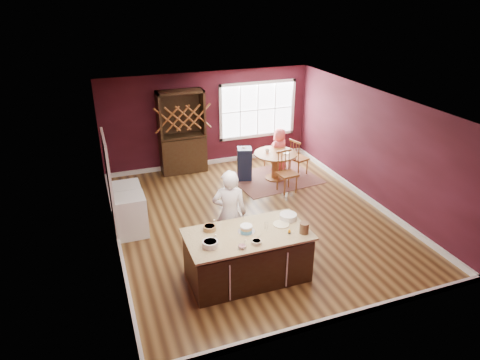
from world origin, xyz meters
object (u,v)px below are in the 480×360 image
object	(u,v)px
high_chair	(244,163)
washer	(131,216)
kitchen_island	(247,257)
chair_north	(273,150)
chair_east	(299,157)
dining_table	(275,160)
chair_south	(287,172)
toddler	(245,150)
dryer	(128,202)
seated_woman	(279,150)
layer_cake	(246,229)
hutch	(182,132)
baker	(230,214)

from	to	relation	value
high_chair	washer	distance (m)	3.71
kitchen_island	chair_north	xyz separation A→B (m)	(2.55, 4.58, 0.07)
chair_east	high_chair	xyz separation A→B (m)	(-1.53, 0.20, -0.05)
dining_table	chair_south	size ratio (longest dim) A/B	1.06
toddler	dryer	bearing A→B (deg)	-158.63
chair_south	seated_woman	world-z (taller)	seated_woman
layer_cake	dryer	size ratio (longest dim) A/B	0.34
chair_north	dryer	size ratio (longest dim) A/B	1.17
kitchen_island	chair_north	world-z (taller)	chair_north
layer_cake	chair_east	xyz separation A→B (m)	(3.00, 3.77, -0.46)
chair_south	layer_cake	bearing A→B (deg)	-134.55
hutch	layer_cake	bearing A→B (deg)	-90.59
layer_cake	chair_east	bearing A→B (deg)	51.49
layer_cake	toddler	world-z (taller)	layer_cake
high_chair	chair_east	bearing A→B (deg)	8.40
washer	high_chair	bearing A→B (deg)	29.61
dining_table	chair_east	xyz separation A→B (m)	(0.74, 0.06, -0.01)
kitchen_island	toddler	size ratio (longest dim) A/B	8.33
chair_east	washer	bearing A→B (deg)	91.35
toddler	dryer	world-z (taller)	toddler
baker	chair_south	bearing A→B (deg)	-118.22
dining_table	chair_north	xyz separation A→B (m)	(0.29, 0.81, -0.02)
chair_north	dryer	world-z (taller)	chair_north
kitchen_island	layer_cake	size ratio (longest dim) A/B	7.17
dryer	baker	bearing A→B (deg)	-50.22
chair_north	toddler	world-z (taller)	chair_north
baker	dryer	bearing A→B (deg)	-31.78
chair_east	dryer	world-z (taller)	chair_east
kitchen_island	baker	bearing A→B (deg)	93.88
kitchen_island	seated_woman	xyz separation A→B (m)	(2.59, 4.25, 0.19)
toddler	baker	bearing A→B (deg)	-115.20
toddler	chair_north	bearing A→B (deg)	23.94
kitchen_island	layer_cake	bearing A→B (deg)	91.52
seated_woman	hutch	size ratio (longest dim) A/B	0.54
high_chair	dryer	bearing A→B (deg)	-143.75
kitchen_island	chair_east	xyz separation A→B (m)	(3.00, 3.83, 0.08)
kitchen_island	washer	world-z (taller)	kitchen_island
chair_south	chair_north	bearing A→B (deg)	71.26
dining_table	kitchen_island	bearing A→B (deg)	-120.91
kitchen_island	chair_north	distance (m)	5.24
chair_north	seated_woman	world-z (taller)	seated_woman
chair_south	kitchen_island	bearing A→B (deg)	-133.97
seated_woman	hutch	world-z (taller)	hutch
baker	layer_cake	bearing A→B (deg)	112.51
dining_table	chair_south	world-z (taller)	chair_south
chair_south	high_chair	distance (m)	1.33
chair_north	high_chair	size ratio (longest dim) A/B	1.10
dining_table	toddler	bearing A→B (deg)	154.98
chair_east	chair_north	world-z (taller)	chair_east
washer	dryer	xyz separation A→B (m)	(0.00, 0.64, -0.01)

